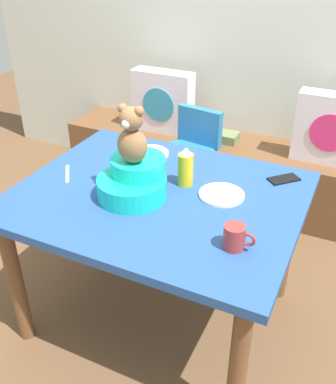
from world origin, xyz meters
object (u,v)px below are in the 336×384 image
at_px(pillow_floral_left, 163,102).
at_px(dinner_plate_near, 222,195).
at_px(highchair, 188,155).
at_px(dinner_plate_far, 149,153).
at_px(cell_phone, 284,179).
at_px(pillow_floral_right, 331,129).
at_px(dining_table, 159,212).
at_px(book_stack, 224,136).
at_px(ketchup_bottle, 186,167).
at_px(infant_seat_teal, 134,180).
at_px(coffee_mug, 235,237).
at_px(teddy_bear, 132,136).

distance_m(pillow_floral_left, dinner_plate_near, 1.42).
bearing_deg(dinner_plate_near, pillow_floral_left, 126.55).
bearing_deg(dinner_plate_near, highchair, 122.60).
distance_m(dinner_plate_far, cell_phone, 0.69).
relative_size(pillow_floral_right, dining_table, 0.35).
height_order(pillow_floral_left, book_stack, pillow_floral_left).
relative_size(ketchup_bottle, dinner_plate_far, 0.92).
xyz_separation_m(dining_table, dinner_plate_near, (0.26, 0.10, 0.11)).
xyz_separation_m(highchair, infant_seat_teal, (0.11, -0.87, 0.29)).
height_order(pillow_floral_right, highchair, pillow_floral_right).
xyz_separation_m(dining_table, coffee_mug, (0.42, -0.23, 0.15)).
xyz_separation_m(pillow_floral_right, teddy_bear, (-0.67, -1.29, 0.34)).
height_order(book_stack, dining_table, dining_table).
bearing_deg(coffee_mug, dinner_plate_near, 116.58).
height_order(highchair, dinner_plate_far, highchair).
height_order(infant_seat_teal, teddy_bear, teddy_bear).
bearing_deg(dining_table, ketchup_bottle, 57.96).
xyz_separation_m(pillow_floral_left, ketchup_bottle, (0.66, -1.11, 0.15)).
bearing_deg(highchair, book_stack, 79.08).
bearing_deg(pillow_floral_left, dinner_plate_near, -53.45).
distance_m(dinner_plate_near, dinner_plate_far, 0.53).
distance_m(infant_seat_teal, dinner_plate_near, 0.39).
bearing_deg(teddy_bear, infant_seat_teal, 90.00).
relative_size(pillow_floral_left, dinner_plate_far, 2.20).
bearing_deg(highchair, infant_seat_teal, -82.72).
bearing_deg(pillow_floral_right, teddy_bear, -117.43).
bearing_deg(cell_phone, teddy_bear, 80.25).
height_order(teddy_bear, dinner_plate_near, teddy_bear).
xyz_separation_m(infant_seat_teal, dinner_plate_far, (-0.13, 0.38, -0.07)).
distance_m(highchair, dinner_plate_near, 0.88).
xyz_separation_m(infant_seat_teal, coffee_mug, (0.51, -0.17, -0.02)).
distance_m(highchair, teddy_bear, 1.01).
distance_m(coffee_mug, cell_phone, 0.59).
xyz_separation_m(book_stack, ketchup_bottle, (0.19, -1.13, 0.34)).
bearing_deg(pillow_floral_left, dining_table, -64.74).
relative_size(highchair, coffee_mug, 6.58).
xyz_separation_m(pillow_floral_right, highchair, (-0.78, -0.42, -0.16)).
distance_m(pillow_floral_right, highchair, 0.90).
bearing_deg(dinner_plate_near, coffee_mug, -63.42).
bearing_deg(dining_table, teddy_bear, -147.31).
relative_size(pillow_floral_right, book_stack, 2.20).
distance_m(pillow_floral_left, cell_phone, 1.37).
distance_m(dinner_plate_near, cell_phone, 0.34).
bearing_deg(dinner_plate_near, book_stack, 108.02).
xyz_separation_m(ketchup_bottle, coffee_mug, (0.35, -0.35, -0.04)).
distance_m(book_stack, cell_phone, 1.10).
bearing_deg(ketchup_bottle, infant_seat_teal, -132.73).
height_order(ketchup_bottle, coffee_mug, ketchup_bottle).
relative_size(infant_seat_teal, dinner_plate_far, 1.65).
relative_size(dining_table, infant_seat_teal, 3.76).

